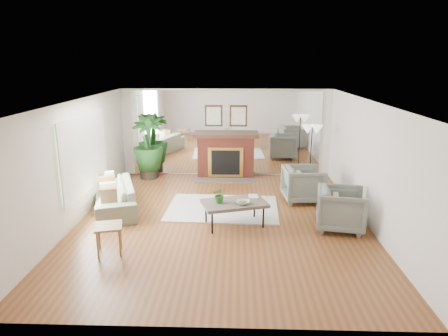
{
  "coord_description": "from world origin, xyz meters",
  "views": [
    {
      "loc": [
        0.32,
        -7.85,
        3.29
      ],
      "look_at": [
        0.04,
        0.6,
        0.99
      ],
      "focal_mm": 32.0,
      "sensor_mm": 36.0,
      "label": 1
    }
  ],
  "objects_px": {
    "coffee_table": "(234,204)",
    "floor_lamp": "(312,134)",
    "armchair_front": "(341,209)",
    "armchair_back": "(303,184)",
    "side_table": "(109,230)",
    "sofa": "(114,196)",
    "potted_ficus": "(148,145)",
    "fireplace": "(226,155)"
  },
  "relations": [
    {
      "from": "sofa",
      "to": "armchair_back",
      "type": "xyz_separation_m",
      "value": [
        4.36,
        0.71,
        0.11
      ]
    },
    {
      "from": "sofa",
      "to": "side_table",
      "type": "relative_size",
      "value": 3.8
    },
    {
      "from": "armchair_back",
      "to": "fireplace",
      "type": "bearing_deg",
      "value": 39.89
    },
    {
      "from": "coffee_table",
      "to": "armchair_back",
      "type": "distance_m",
      "value": 2.25
    },
    {
      "from": "sofa",
      "to": "armchair_back",
      "type": "bearing_deg",
      "value": 79.95
    },
    {
      "from": "coffee_table",
      "to": "armchair_back",
      "type": "bearing_deg",
      "value": 43.36
    },
    {
      "from": "armchair_back",
      "to": "armchair_front",
      "type": "xyz_separation_m",
      "value": [
        0.49,
        -1.64,
        0.0
      ]
    },
    {
      "from": "side_table",
      "to": "potted_ficus",
      "type": "distance_m",
      "value": 4.66
    },
    {
      "from": "potted_ficus",
      "to": "floor_lamp",
      "type": "bearing_deg",
      "value": -8.13
    },
    {
      "from": "fireplace",
      "to": "potted_ficus",
      "type": "height_order",
      "value": "fireplace"
    },
    {
      "from": "sofa",
      "to": "potted_ficus",
      "type": "height_order",
      "value": "potted_ficus"
    },
    {
      "from": "sofa",
      "to": "fireplace",
      "type": "bearing_deg",
      "value": 118.17
    },
    {
      "from": "fireplace",
      "to": "coffee_table",
      "type": "relative_size",
      "value": 1.42
    },
    {
      "from": "coffee_table",
      "to": "armchair_back",
      "type": "height_order",
      "value": "armchair_back"
    },
    {
      "from": "armchair_front",
      "to": "side_table",
      "type": "xyz_separation_m",
      "value": [
        -4.3,
        -1.19,
        0.02
      ]
    },
    {
      "from": "armchair_back",
      "to": "side_table",
      "type": "height_order",
      "value": "armchair_back"
    },
    {
      "from": "armchair_front",
      "to": "armchair_back",
      "type": "bearing_deg",
      "value": 26.86
    },
    {
      "from": "fireplace",
      "to": "armchair_front",
      "type": "bearing_deg",
      "value": -56.29
    },
    {
      "from": "armchair_front",
      "to": "fireplace",
      "type": "bearing_deg",
      "value": 43.87
    },
    {
      "from": "fireplace",
      "to": "armchair_back",
      "type": "xyz_separation_m",
      "value": [
        1.91,
        -1.96,
        -0.24
      ]
    },
    {
      "from": "armchair_back",
      "to": "side_table",
      "type": "xyz_separation_m",
      "value": [
        -3.81,
        -2.82,
        0.02
      ]
    },
    {
      "from": "armchair_front",
      "to": "floor_lamp",
      "type": "relative_size",
      "value": 0.56
    },
    {
      "from": "side_table",
      "to": "potted_ficus",
      "type": "xyz_separation_m",
      "value": [
        -0.3,
        4.63,
        0.53
      ]
    },
    {
      "from": "potted_ficus",
      "to": "sofa",
      "type": "bearing_deg",
      "value": -95.78
    },
    {
      "from": "coffee_table",
      "to": "floor_lamp",
      "type": "bearing_deg",
      "value": 53.66
    },
    {
      "from": "coffee_table",
      "to": "side_table",
      "type": "distance_m",
      "value": 2.52
    },
    {
      "from": "coffee_table",
      "to": "armchair_front",
      "type": "bearing_deg",
      "value": -2.5
    },
    {
      "from": "side_table",
      "to": "floor_lamp",
      "type": "relative_size",
      "value": 0.34
    },
    {
      "from": "armchair_back",
      "to": "armchair_front",
      "type": "height_order",
      "value": "armchair_front"
    },
    {
      "from": "coffee_table",
      "to": "armchair_back",
      "type": "relative_size",
      "value": 1.57
    },
    {
      "from": "coffee_table",
      "to": "potted_ficus",
      "type": "height_order",
      "value": "potted_ficus"
    },
    {
      "from": "armchair_front",
      "to": "floor_lamp",
      "type": "height_order",
      "value": "floor_lamp"
    },
    {
      "from": "sofa",
      "to": "floor_lamp",
      "type": "relative_size",
      "value": 1.29
    },
    {
      "from": "fireplace",
      "to": "armchair_back",
      "type": "height_order",
      "value": "fireplace"
    },
    {
      "from": "fireplace",
      "to": "floor_lamp",
      "type": "height_order",
      "value": "fireplace"
    },
    {
      "from": "fireplace",
      "to": "armchair_front",
      "type": "relative_size",
      "value": 2.22
    },
    {
      "from": "sofa",
      "to": "armchair_front",
      "type": "bearing_deg",
      "value": 59.88
    },
    {
      "from": "side_table",
      "to": "floor_lamp",
      "type": "height_order",
      "value": "floor_lamp"
    },
    {
      "from": "armchair_back",
      "to": "sofa",
      "type": "bearing_deg",
      "value": 94.91
    },
    {
      "from": "armchair_front",
      "to": "potted_ficus",
      "type": "bearing_deg",
      "value": 63.36
    },
    {
      "from": "fireplace",
      "to": "floor_lamp",
      "type": "bearing_deg",
      "value": -19.37
    },
    {
      "from": "fireplace",
      "to": "sofa",
      "type": "relative_size",
      "value": 0.96
    }
  ]
}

